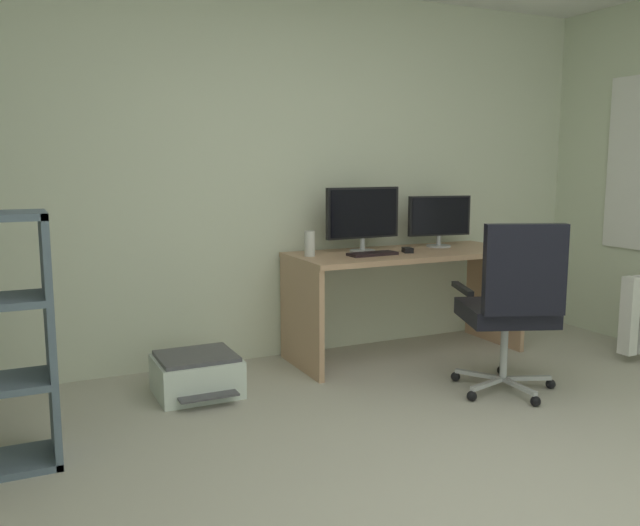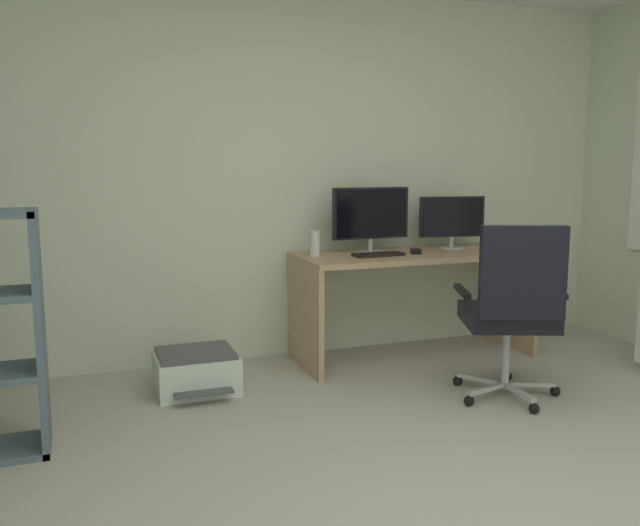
{
  "view_description": "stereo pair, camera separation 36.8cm",
  "coord_description": "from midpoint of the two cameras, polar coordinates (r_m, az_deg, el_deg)",
  "views": [
    {
      "loc": [
        -1.71,
        -1.79,
        1.37
      ],
      "look_at": [
        0.01,
        1.85,
        0.76
      ],
      "focal_mm": 37.31,
      "sensor_mm": 36.0,
      "label": 1
    },
    {
      "loc": [
        -1.37,
        -1.93,
        1.37
      ],
      "look_at": [
        0.01,
        1.85,
        0.76
      ],
      "focal_mm": 37.31,
      "sensor_mm": 36.0,
      "label": 2
    }
  ],
  "objects": [
    {
      "name": "monitor_main",
      "position": [
        4.62,
        1.43,
        4.14
      ],
      "size": [
        0.57,
        0.18,
        0.45
      ],
      "color": "#B2B5B7",
      "rests_on": "desk"
    },
    {
      "name": "monitor_secondary",
      "position": [
        4.95,
        8.12,
        3.84
      ],
      "size": [
        0.49,
        0.18,
        0.38
      ],
      "color": "#B2B5B7",
      "rests_on": "desk"
    },
    {
      "name": "keyboard",
      "position": [
        4.47,
        2.18,
        0.78
      ],
      "size": [
        0.35,
        0.15,
        0.02
      ],
      "primitive_type": "cube",
      "rotation": [
        0.0,
        0.0,
        0.05
      ],
      "color": "black",
      "rests_on": "desk"
    },
    {
      "name": "printer",
      "position": [
        4.1,
        -13.09,
        -9.34
      ],
      "size": [
        0.48,
        0.51,
        0.25
      ],
      "color": "silver",
      "rests_on": "ground"
    },
    {
      "name": "desktop_speaker",
      "position": [
        4.42,
        -3.28,
        1.66
      ],
      "size": [
        0.07,
        0.07,
        0.17
      ],
      "primitive_type": "cylinder",
      "color": "silver",
      "rests_on": "desk"
    },
    {
      "name": "computer_mouse",
      "position": [
        4.63,
        5.28,
        1.1
      ],
      "size": [
        0.09,
        0.11,
        0.03
      ],
      "primitive_type": "cube",
      "rotation": [
        0.0,
        0.0,
        -0.28
      ],
      "color": "black",
      "rests_on": "desk"
    },
    {
      "name": "office_chair",
      "position": [
        3.97,
        13.64,
        -3.25
      ],
      "size": [
        0.66,
        0.69,
        1.04
      ],
      "color": "#B7BABC",
      "rests_on": "ground"
    },
    {
      "name": "wall_back",
      "position": [
        4.69,
        -6.24,
        7.4
      ],
      "size": [
        5.15,
        0.1,
        2.55
      ],
      "primitive_type": "cube",
      "color": "silver",
      "rests_on": "ground"
    },
    {
      "name": "desk",
      "position": [
        4.72,
        5.13,
        -1.27
      ],
      "size": [
        1.65,
        0.67,
        0.75
      ],
      "color": "tan",
      "rests_on": "ground"
    }
  ]
}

